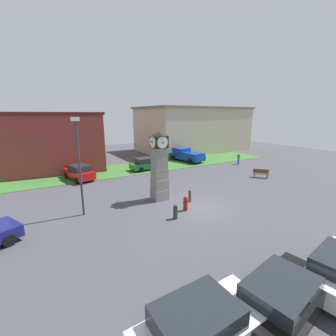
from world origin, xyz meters
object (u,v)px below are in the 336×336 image
at_px(car_near_tower, 283,296).
at_px(car_far_lot, 147,164).
at_px(bollard_near_tower, 190,196).
at_px(car_silver_hatch, 79,172).
at_px(street_lamp_near_road, 79,161).
at_px(pedestrian_near_bench, 239,158).
at_px(bollard_far_row, 175,211).
at_px(clock_tower, 159,167).
at_px(bench, 261,173).
at_px(car_navy_sedan, 202,327).
at_px(bollard_mid_row, 186,203).
at_px(pickup_truck, 186,155).

height_order(car_near_tower, car_far_lot, car_far_lot).
height_order(bollard_near_tower, car_silver_hatch, car_silver_hatch).
height_order(car_silver_hatch, street_lamp_near_road, street_lamp_near_road).
bearing_deg(pedestrian_near_bench, car_silver_hatch, 171.40).
distance_m(car_near_tower, pedestrian_near_bench, 24.29).
xyz_separation_m(bollard_far_row, street_lamp_near_road, (-5.11, 3.61, 3.25)).
height_order(clock_tower, bollard_far_row, clock_tower).
relative_size(bollard_far_row, bench, 0.65).
height_order(bollard_far_row, car_navy_sedan, car_navy_sedan).
bearing_deg(street_lamp_near_road, bollard_near_tower, -12.52).
distance_m(car_navy_sedan, bench, 20.39).
relative_size(car_near_tower, bench, 3.07).
distance_m(car_far_lot, bench, 13.04).
bearing_deg(bollard_near_tower, car_near_tower, -107.74).
bearing_deg(car_far_lot, street_lamp_near_road, -133.97).
relative_size(bollard_near_tower, car_silver_hatch, 0.22).
height_order(bollard_mid_row, bench, bollard_mid_row).
xyz_separation_m(bollard_near_tower, street_lamp_near_road, (-7.61, 1.69, 3.25)).
relative_size(clock_tower, bench, 3.54).
height_order(bollard_mid_row, car_near_tower, car_near_tower).
distance_m(car_near_tower, car_silver_hatch, 20.95).
height_order(pickup_truck, street_lamp_near_road, street_lamp_near_road).
height_order(pedestrian_near_bench, street_lamp_near_road, street_lamp_near_road).
height_order(car_navy_sedan, car_near_tower, car_navy_sedan).
height_order(car_far_lot, pedestrian_near_bench, pedestrian_near_bench).
bearing_deg(bollard_near_tower, pedestrian_near_bench, 29.87).
relative_size(bollard_near_tower, bench, 0.65).
relative_size(bollard_near_tower, pedestrian_near_bench, 0.63).
bearing_deg(clock_tower, car_silver_hatch, 117.61).
bearing_deg(street_lamp_near_road, bollard_mid_row, -23.89).
xyz_separation_m(bollard_far_row, pedestrian_near_bench, (16.01, 9.69, 0.39)).
bearing_deg(street_lamp_near_road, bollard_far_row, -35.25).
relative_size(car_silver_hatch, bench, 2.91).
relative_size(car_navy_sedan, bench, 2.80).
relative_size(bollard_near_tower, bollard_mid_row, 0.93).
distance_m(clock_tower, car_far_lot, 10.11).
bearing_deg(pedestrian_near_bench, bollard_far_row, -148.83).
distance_m(clock_tower, street_lamp_near_road, 5.97).
bearing_deg(car_far_lot, car_near_tower, -102.49).
height_order(bollard_mid_row, bollard_far_row, bollard_mid_row).
bearing_deg(clock_tower, bollard_near_tower, -44.81).
distance_m(car_navy_sedan, car_silver_hatch, 20.28).
height_order(bollard_near_tower, bench, bollard_near_tower).
bearing_deg(car_navy_sedan, clock_tower, 68.11).
bearing_deg(car_navy_sedan, car_silver_hatch, 90.62).
relative_size(pickup_truck, street_lamp_near_road, 0.89).
bearing_deg(bollard_far_row, car_silver_hatch, 107.41).
bearing_deg(car_silver_hatch, car_far_lot, 2.44).
height_order(bollard_far_row, pedestrian_near_bench, pedestrian_near_bench).
relative_size(clock_tower, car_near_tower, 1.15).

